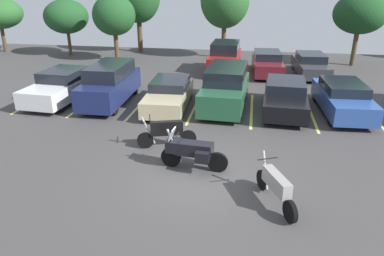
# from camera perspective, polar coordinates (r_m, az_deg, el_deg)

# --- Properties ---
(ground) EXTENTS (44.00, 44.00, 0.10)m
(ground) POSITION_cam_1_polar(r_m,az_deg,el_deg) (11.81, 0.61, -7.62)
(ground) COLOR #423F3F
(motorcycle_touring) EXTENTS (2.25, 1.00, 1.36)m
(motorcycle_touring) POSITION_cam_1_polar(r_m,az_deg,el_deg) (11.90, -0.09, -3.56)
(motorcycle_touring) COLOR black
(motorcycle_touring) RESTS_ON ground
(motorcycle_second) EXTENTS (1.07, 2.11, 1.23)m
(motorcycle_second) POSITION_cam_1_polar(r_m,az_deg,el_deg) (10.41, 12.95, -8.82)
(motorcycle_second) COLOR black
(motorcycle_second) RESTS_ON ground
(motorcycle_third) EXTENTS (2.14, 0.86, 1.24)m
(motorcycle_third) POSITION_cam_1_polar(r_m,az_deg,el_deg) (13.50, -4.03, -0.66)
(motorcycle_third) COLOR black
(motorcycle_third) RESTS_ON ground
(parking_stripes) EXTENTS (16.61, 4.89, 0.01)m
(parking_stripes) POSITION_cam_1_polar(r_m,az_deg,el_deg) (17.89, 0.45, 3.30)
(parking_stripes) COLOR #EAE066
(parking_stripes) RESTS_ON ground
(car_white) EXTENTS (2.23, 4.89, 1.55)m
(car_white) POSITION_cam_1_polar(r_m,az_deg,el_deg) (19.85, -19.61, 6.21)
(car_white) COLOR white
(car_white) RESTS_ON ground
(car_navy) EXTENTS (1.84, 4.92, 1.95)m
(car_navy) POSITION_cam_1_polar(r_m,az_deg,el_deg) (18.75, -12.67, 6.75)
(car_navy) COLOR navy
(car_navy) RESTS_ON ground
(car_champagne) EXTENTS (1.99, 4.72, 1.34)m
(car_champagne) POSITION_cam_1_polar(r_m,az_deg,el_deg) (17.69, -3.58, 5.30)
(car_champagne) COLOR #C1B289
(car_champagne) RESTS_ON ground
(car_green) EXTENTS (2.16, 4.88, 1.94)m
(car_green) POSITION_cam_1_polar(r_m,az_deg,el_deg) (17.72, 5.25, 6.29)
(car_green) COLOR #235638
(car_green) RESTS_ON ground
(car_black) EXTENTS (2.16, 4.80, 1.41)m
(car_black) POSITION_cam_1_polar(r_m,az_deg,el_deg) (17.69, 14.33, 4.77)
(car_black) COLOR black
(car_black) RESTS_ON ground
(car_blue) EXTENTS (2.12, 4.96, 1.46)m
(car_blue) POSITION_cam_1_polar(r_m,az_deg,el_deg) (18.25, 22.42, 4.38)
(car_blue) COLOR #2D519E
(car_blue) RESTS_ON ground
(car_far_red) EXTENTS (1.95, 4.37, 1.98)m
(car_far_red) POSITION_cam_1_polar(r_m,az_deg,el_deg) (24.58, 5.17, 10.83)
(car_far_red) COLOR maroon
(car_far_red) RESTS_ON ground
(car_far_maroon) EXTENTS (2.02, 4.57, 1.47)m
(car_far_maroon) POSITION_cam_1_polar(r_m,az_deg,el_deg) (24.53, 11.63, 9.88)
(car_far_maroon) COLOR maroon
(car_far_maroon) RESTS_ON ground
(car_far_charcoal) EXTENTS (2.03, 4.80, 1.39)m
(car_far_charcoal) POSITION_cam_1_polar(r_m,az_deg,el_deg) (25.02, 17.99, 9.37)
(car_far_charcoal) COLOR #38383D
(car_far_charcoal) RESTS_ON ground
(tree_left) EXTENTS (3.45, 3.45, 4.33)m
(tree_left) POSITION_cam_1_polar(r_m,az_deg,el_deg) (31.75, -19.04, 16.11)
(tree_left) COLOR #4C3823
(tree_left) RESTS_ON ground
(tree_rear) EXTENTS (3.67, 3.67, 6.35)m
(tree_rear) POSITION_cam_1_polar(r_m,az_deg,el_deg) (29.06, 5.16, 19.21)
(tree_rear) COLOR #4C3823
(tree_rear) RESTS_ON ground
(tree_far_right) EXTENTS (3.60, 3.60, 4.99)m
(tree_far_right) POSITION_cam_1_polar(r_m,az_deg,el_deg) (28.63, 24.76, 15.90)
(tree_far_right) COLOR #4C3823
(tree_far_right) RESTS_ON ground
(tree_center_left) EXTENTS (3.12, 3.12, 4.80)m
(tree_center_left) POSITION_cam_1_polar(r_m,az_deg,el_deg) (28.47, -12.08, 16.82)
(tree_center_left) COLOR #4C3823
(tree_center_left) RESTS_ON ground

